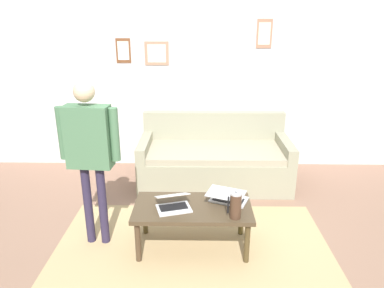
{
  "coord_description": "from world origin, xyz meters",
  "views": [
    {
      "loc": [
        -0.07,
        2.88,
        2.08
      ],
      "look_at": [
        -0.01,
        -0.76,
        0.8
      ],
      "focal_mm": 33.5,
      "sensor_mm": 36.0,
      "label": 1
    }
  ],
  "objects_px": {
    "laptop_left": "(173,204)",
    "person_standing": "(89,144)",
    "coffee_table": "(193,211)",
    "laptop_center": "(228,197)",
    "french_press": "(236,205)",
    "couch": "(214,161)"
  },
  "relations": [
    {
      "from": "laptop_left",
      "to": "person_standing",
      "type": "height_order",
      "value": "person_standing"
    },
    {
      "from": "coffee_table",
      "to": "laptop_center",
      "type": "xyz_separation_m",
      "value": [
        -0.33,
        -0.09,
        0.1
      ]
    },
    {
      "from": "french_press",
      "to": "laptop_left",
      "type": "bearing_deg",
      "value": -16.26
    },
    {
      "from": "laptop_center",
      "to": "person_standing",
      "type": "height_order",
      "value": "person_standing"
    },
    {
      "from": "couch",
      "to": "french_press",
      "type": "distance_m",
      "value": 1.68
    },
    {
      "from": "coffee_table",
      "to": "person_standing",
      "type": "bearing_deg",
      "value": -4.53
    },
    {
      "from": "coffee_table",
      "to": "person_standing",
      "type": "relative_size",
      "value": 0.69
    },
    {
      "from": "couch",
      "to": "person_standing",
      "type": "relative_size",
      "value": 1.21
    },
    {
      "from": "coffee_table",
      "to": "person_standing",
      "type": "height_order",
      "value": "person_standing"
    },
    {
      "from": "coffee_table",
      "to": "french_press",
      "type": "height_order",
      "value": "french_press"
    },
    {
      "from": "laptop_center",
      "to": "couch",
      "type": "bearing_deg",
      "value": -87.28
    },
    {
      "from": "laptop_left",
      "to": "person_standing",
      "type": "xyz_separation_m",
      "value": [
        0.75,
        -0.11,
        0.53
      ]
    },
    {
      "from": "coffee_table",
      "to": "laptop_left",
      "type": "relative_size",
      "value": 2.98
    },
    {
      "from": "couch",
      "to": "coffee_table",
      "type": "height_order",
      "value": "couch"
    },
    {
      "from": "couch",
      "to": "french_press",
      "type": "bearing_deg",
      "value": 93.71
    },
    {
      "from": "couch",
      "to": "laptop_left",
      "type": "height_order",
      "value": "couch"
    },
    {
      "from": "coffee_table",
      "to": "laptop_center",
      "type": "bearing_deg",
      "value": -165.23
    },
    {
      "from": "couch",
      "to": "laptop_left",
      "type": "relative_size",
      "value": 5.25
    },
    {
      "from": "coffee_table",
      "to": "person_standing",
      "type": "distance_m",
      "value": 1.12
    },
    {
      "from": "laptop_left",
      "to": "couch",
      "type": "bearing_deg",
      "value": -106.43
    },
    {
      "from": "couch",
      "to": "person_standing",
      "type": "xyz_separation_m",
      "value": [
        1.19,
        1.39,
        0.71
      ]
    },
    {
      "from": "couch",
      "to": "person_standing",
      "type": "height_order",
      "value": "person_standing"
    }
  ]
}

